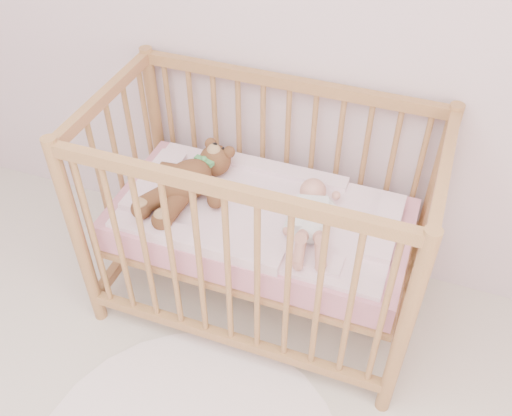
% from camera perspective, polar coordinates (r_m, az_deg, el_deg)
% --- Properties ---
extents(crib, '(1.36, 0.76, 1.00)m').
position_cam_1_polar(crib, '(2.37, 0.41, -1.36)').
color(crib, '#AC6E49').
rests_on(crib, floor).
extents(mattress, '(1.22, 0.62, 0.13)m').
position_cam_1_polar(mattress, '(2.38, 0.41, -1.62)').
color(mattress, '#D2838F').
rests_on(mattress, crib).
extents(blanket, '(1.10, 0.58, 0.06)m').
position_cam_1_polar(blanket, '(2.33, 0.42, -0.30)').
color(blanket, '#F8AAC5').
rests_on(blanket, mattress).
extents(baby, '(0.34, 0.53, 0.12)m').
position_cam_1_polar(baby, '(2.22, 5.62, -0.54)').
color(baby, white).
rests_on(baby, blanket).
extents(teddy_bear, '(0.52, 0.63, 0.15)m').
position_cam_1_polar(teddy_bear, '(2.35, -6.96, 2.69)').
color(teddy_bear, brown).
rests_on(teddy_bear, blanket).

